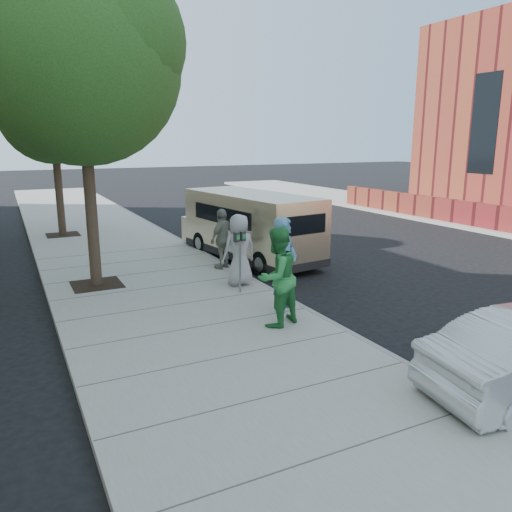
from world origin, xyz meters
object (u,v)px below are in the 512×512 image
object	(u,v)px
person_gray_shirt	(239,250)
person_striped_polo	(223,239)
van	(249,225)
tree_near	(82,56)
person_green_shirt	(277,277)
person_officer	(285,264)
parking_meter	(240,249)
tree_far	(53,106)

from	to	relation	value
person_gray_shirt	person_striped_polo	bearing A→B (deg)	-100.80
van	tree_near	bearing A→B (deg)	-173.13
person_gray_shirt	person_striped_polo	distance (m)	1.77
van	person_green_shirt	world-z (taller)	van
tree_near	person_striped_polo	size ratio (longest dim) A/B	4.45
person_officer	person_striped_polo	xyz separation A→B (m)	(0.23, 3.88, -0.15)
parking_meter	person_gray_shirt	world-z (taller)	person_gray_shirt
person_officer	person_green_shirt	world-z (taller)	person_officer
tree_far	van	world-z (taller)	tree_far
van	person_green_shirt	distance (m)	6.16
parking_meter	person_striped_polo	size ratio (longest dim) A/B	0.87
tree_far	van	bearing A→B (deg)	-52.55
van	person_gray_shirt	size ratio (longest dim) A/B	3.28
tree_near	tree_far	world-z (taller)	tree_near
parking_meter	person_officer	distance (m)	1.59
person_officer	person_striped_polo	size ratio (longest dim) A/B	1.18
person_green_shirt	person_striped_polo	size ratio (longest dim) A/B	1.15
tree_near	person_striped_polo	xyz separation A→B (m)	(3.45, 0.12, -4.55)
person_officer	person_striped_polo	bearing A→B (deg)	50.12
van	person_striped_polo	xyz separation A→B (m)	(-1.39, -1.16, -0.12)
van	person_gray_shirt	xyz separation A→B (m)	(-1.69, -2.90, -0.07)
person_green_shirt	person_gray_shirt	world-z (taller)	person_green_shirt
tree_near	van	xyz separation A→B (m)	(4.84, 1.28, -4.43)
parking_meter	person_officer	xyz separation A→B (m)	(0.32, -1.56, -0.06)
parking_meter	person_officer	size ratio (longest dim) A/B	0.73
parking_meter	person_gray_shirt	size ratio (longest dim) A/B	0.82
person_officer	person_green_shirt	distance (m)	0.92
parking_meter	person_green_shirt	bearing A→B (deg)	-110.23
tree_far	person_green_shirt	size ratio (longest dim) A/B	3.34
person_officer	person_gray_shirt	distance (m)	2.14
van	person_striped_polo	size ratio (longest dim) A/B	3.46
person_green_shirt	person_striped_polo	world-z (taller)	person_green_shirt
van	person_gray_shirt	distance (m)	3.36
van	person_green_shirt	size ratio (longest dim) A/B	3.01
van	person_officer	size ratio (longest dim) A/B	2.93
tree_far	van	xyz separation A→B (m)	(4.84, -6.32, -3.77)
tree_near	person_green_shirt	distance (m)	6.82
tree_near	tree_far	size ratio (longest dim) A/B	1.16
person_officer	tree_far	bearing A→B (deg)	69.40
van	person_striped_polo	distance (m)	1.81
person_gray_shirt	van	bearing A→B (deg)	-121.30
tree_far	person_green_shirt	xyz separation A→B (m)	(2.64, -12.07, -3.76)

